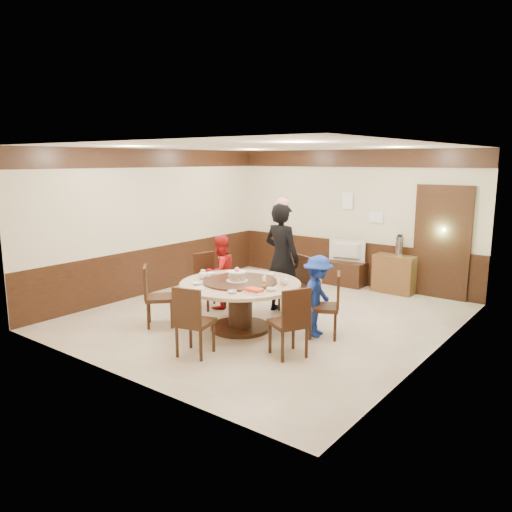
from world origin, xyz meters
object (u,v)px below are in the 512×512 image
Objects in this scene: side_cabinet at (394,274)px; banquet_table at (240,296)px; birthday_cake at (237,276)px; tv_stand at (345,273)px; person_blue at (318,296)px; person_red at (220,272)px; television at (346,251)px; person_standing at (282,258)px; thermos at (399,246)px; shrimp_platter at (254,291)px.

banquet_table is at bearing -106.19° from side_cabinet.
tv_stand is (-0.01, 3.58, -0.61)m from birthday_cake.
person_blue reaches higher than side_cabinet.
television is (0.98, 2.85, 0.07)m from person_red.
tv_stand is at bearing 9.61° from person_blue.
television is 1.12m from side_cabinet.
banquet_table is 0.33m from birthday_cake.
person_red is at bearing 146.14° from banquet_table.
banquet_table is 1.52× the size of person_blue.
tv_stand is at bearing 90.51° from banquet_table.
birthday_cake is at bearing 81.87° from television.
person_blue is at bearing -88.95° from side_cabinet.
banquet_table is 1.23m from person_standing.
television is 2.04× the size of thermos.
thermos reaches higher than television.
thermos reaches higher than tv_stand.
television is at bearing -178.49° from thermos.
tv_stand is (-0.00, 2.37, -0.69)m from person_standing.
shrimp_platter is 3.92m from television.
birthday_cake is at bearing 104.87° from person_blue.
person_red reaches higher than shrimp_platter.
person_standing is 5.77× the size of birthday_cake.
shrimp_platter reaches higher than banquet_table.
birthday_cake is at bearing 151.99° from shrimp_platter.
birthday_cake is 0.39× the size of tv_stand.
side_cabinet is at bearing 173.29° from television.
birthday_cake is 1.09× the size of shrimp_platter.
person_blue is 3.09m from side_cabinet.
birthday_cake is at bearing -110.85° from banquet_table.
person_blue is at bearing 23.69° from banquet_table.
person_blue is 1.00m from shrimp_platter.
television is 1.16m from thermos.
tv_stand is 0.47m from television.
shrimp_platter is 3.95m from thermos.
television is at bearing 0.00° from tv_stand.
banquet_table is 2.32× the size of side_cabinet.
shrimp_platter is at bearing 65.42° from person_red.
shrimp_platter is (0.54, -0.35, 0.24)m from banquet_table.
banquet_table is 0.69m from shrimp_platter.
person_blue reaches higher than birthday_cake.
shrimp_platter is (-0.55, -0.83, 0.17)m from person_blue.
person_red is at bearing 74.05° from person_blue.
banquet_table is at bearing 69.15° from birthday_cake.
person_standing reaches higher than shrimp_platter.
side_cabinet is at bearing 73.75° from birthday_cake.
thermos is at bearing -10.83° from person_blue.
shrimp_platter is 0.79× the size of thermos.
person_standing reaches higher than person_blue.
person_standing is at bearing 110.72° from shrimp_platter.
shrimp_platter is (1.55, -1.02, 0.13)m from person_red.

